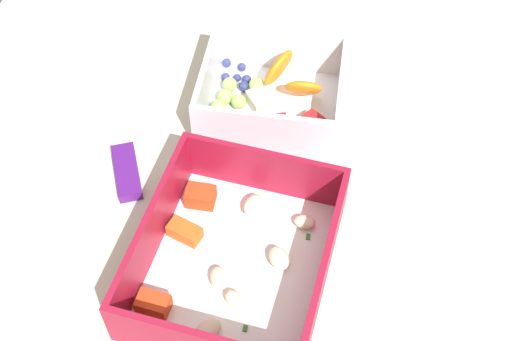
{
  "coord_description": "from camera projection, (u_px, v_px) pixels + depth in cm",
  "views": [
    {
      "loc": [
        -42.7,
        -4.99,
        56.97
      ],
      "look_at": [
        -1.55,
        1.76,
        4.0
      ],
      "focal_mm": 46.39,
      "sensor_mm": 36.0,
      "label": 1
    }
  ],
  "objects": [
    {
      "name": "pasta_container",
      "position": [
        234.0,
        258.0,
        0.61
      ],
      "size": [
        21.74,
        19.0,
        6.38
      ],
      "rotation": [
        0.0,
        0.0,
        -0.12
      ],
      "color": "white",
      "rests_on": "table_surface"
    },
    {
      "name": "paper_cup_liner",
      "position": [
        292.0,
        48.0,
        0.8
      ],
      "size": [
        3.25,
        3.25,
        2.2
      ],
      "primitive_type": "cylinder",
      "color": "white",
      "rests_on": "table_surface"
    },
    {
      "name": "candy_bar",
      "position": [
        127.0,
        172.0,
        0.69
      ],
      "size": [
        7.38,
        4.98,
        1.2
      ],
      "primitive_type": "cube",
      "rotation": [
        0.0,
        0.0,
        0.41
      ],
      "color": "#51197A",
      "rests_on": "table_surface"
    },
    {
      "name": "fruit_bowl",
      "position": [
        271.0,
        96.0,
        0.74
      ],
      "size": [
        13.84,
        15.54,
        6.12
      ],
      "rotation": [
        0.0,
        0.0,
        0.01
      ],
      "color": "white",
      "rests_on": "table_surface"
    },
    {
      "name": "table_surface",
      "position": [
        275.0,
        179.0,
        0.71
      ],
      "size": [
        80.0,
        80.0,
        2.0
      ],
      "primitive_type": "cube",
      "color": "beige",
      "rests_on": "ground"
    }
  ]
}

